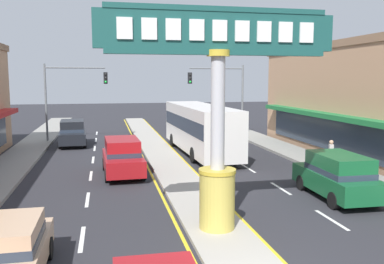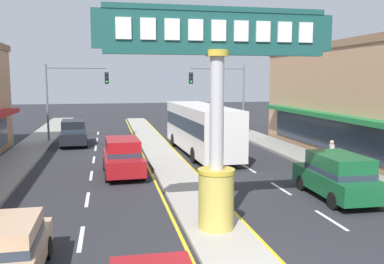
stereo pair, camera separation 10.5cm
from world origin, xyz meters
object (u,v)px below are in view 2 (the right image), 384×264
(traffic_light_left_side, at_px, (70,89))
(pedestrian_near_kerb, at_px, (331,153))
(suv_far_left_oncoming, at_px, (123,156))
(suv_mid_left_lane, at_px, (337,176))
(suv_far_right_lane, at_px, (74,132))
(traffic_light_right_side, at_px, (224,88))
(district_sign, at_px, (217,112))
(sedan_near_left_lane, at_px, (4,252))
(bus_near_right_lane, at_px, (200,126))

(traffic_light_left_side, height_order, pedestrian_near_kerb, traffic_light_left_side)
(traffic_light_left_side, xyz_separation_m, suv_far_left_oncoming, (3.58, -12.38, -3.26))
(suv_mid_left_lane, bearing_deg, suv_far_right_lane, 125.14)
(traffic_light_right_side, relative_size, suv_mid_left_lane, 1.33)
(district_sign, relative_size, suv_mid_left_lane, 1.64)
(sedan_near_left_lane, distance_m, suv_mid_left_lane, 12.96)
(suv_far_right_lane, xyz_separation_m, sedan_near_left_lane, (0.00, -22.01, -0.20))
(bus_near_right_lane, bearing_deg, pedestrian_near_kerb, -53.21)
(traffic_light_right_side, distance_m, suv_far_right_lane, 12.75)
(traffic_light_right_side, xyz_separation_m, sedan_near_left_lane, (-12.23, -23.47, -3.46))
(district_sign, bearing_deg, suv_mid_left_lane, 24.54)
(district_sign, height_order, pedestrian_near_kerb, district_sign)
(suv_far_left_oncoming, bearing_deg, district_sign, -73.42)
(traffic_light_left_side, xyz_separation_m, bus_near_right_lane, (8.93, -7.17, -2.38))
(traffic_light_right_side, height_order, bus_near_right_lane, traffic_light_right_side)
(district_sign, distance_m, sedan_near_left_lane, 7.14)
(suv_mid_left_lane, distance_m, pedestrian_near_kerb, 4.71)
(suv_mid_left_lane, relative_size, pedestrian_near_kerb, 2.84)
(traffic_light_right_side, height_order, suv_mid_left_lane, traffic_light_right_side)
(district_sign, distance_m, pedestrian_near_kerb, 11.04)
(suv_mid_left_lane, bearing_deg, traffic_light_right_side, 89.11)
(district_sign, relative_size, suv_far_right_lane, 1.62)
(district_sign, height_order, bus_near_right_lane, district_sign)
(suv_far_left_oncoming, bearing_deg, bus_near_right_lane, 44.25)
(sedan_near_left_lane, distance_m, suv_far_left_oncoming, 11.76)
(traffic_light_right_side, relative_size, suv_far_right_lane, 1.32)
(suv_far_right_lane, bearing_deg, pedestrian_near_kerb, -42.21)
(traffic_light_left_side, bearing_deg, bus_near_right_lane, -38.75)
(pedestrian_near_kerb, bearing_deg, suv_mid_left_lane, -117.09)
(traffic_light_right_side, bearing_deg, traffic_light_left_side, 179.10)
(traffic_light_right_side, bearing_deg, suv_far_left_oncoming, -126.26)
(bus_near_right_lane, distance_m, suv_far_left_oncoming, 7.52)
(suv_far_left_oncoming, relative_size, pedestrian_near_kerb, 2.85)
(bus_near_right_lane, height_order, suv_far_right_lane, bus_near_right_lane)
(traffic_light_left_side, bearing_deg, pedestrian_near_kerb, -45.14)
(traffic_light_right_side, bearing_deg, bus_near_right_lane, -117.22)
(bus_near_right_lane, height_order, suv_far_left_oncoming, bus_near_right_lane)
(suv_far_right_lane, distance_m, pedestrian_near_kerb, 19.03)
(sedan_near_left_lane, relative_size, pedestrian_near_kerb, 2.63)
(district_sign, bearing_deg, suv_far_left_oncoming, 106.58)
(district_sign, distance_m, suv_mid_left_lane, 7.21)
(district_sign, relative_size, traffic_light_left_side, 1.23)
(district_sign, bearing_deg, traffic_light_right_side, 73.53)
(suv_far_right_lane, distance_m, sedan_near_left_lane, 22.01)
(traffic_light_left_side, distance_m, suv_far_right_lane, 3.67)
(suv_far_left_oncoming, bearing_deg, sedan_near_left_lane, -106.28)
(traffic_light_left_side, bearing_deg, suv_far_right_lane, -80.42)
(traffic_light_left_side, height_order, suv_mid_left_lane, traffic_light_left_side)
(bus_near_right_lane, height_order, pedestrian_near_kerb, bus_near_right_lane)
(district_sign, xyz_separation_m, bus_near_right_lane, (2.67, 14.20, -2.09))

